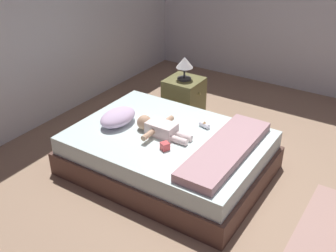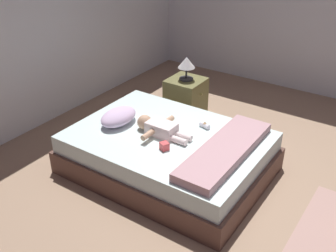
# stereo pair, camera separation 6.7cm
# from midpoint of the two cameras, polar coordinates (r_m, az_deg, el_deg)

# --- Properties ---
(ground_plane) EXTENTS (8.00, 8.00, 0.00)m
(ground_plane) POSITION_cam_midpoint_polar(r_m,az_deg,el_deg) (3.85, 11.92, -11.82)
(ground_plane) COLOR #A08065
(wall_behind_bed) EXTENTS (8.00, 0.12, 2.74)m
(wall_behind_bed) POSITION_cam_midpoint_polar(r_m,az_deg,el_deg) (4.92, -21.35, 14.14)
(wall_behind_bed) COLOR silver
(wall_behind_bed) RESTS_ON ground_plane
(bed) EXTENTS (1.44, 1.98, 0.44)m
(bed) POSITION_cam_midpoint_polar(r_m,az_deg,el_deg) (4.17, -0.46, -3.88)
(bed) COLOR brown
(bed) RESTS_ON ground_plane
(pillow) EXTENTS (0.45, 0.29, 0.16)m
(pillow) POSITION_cam_midpoint_polar(r_m,az_deg,el_deg) (4.25, -7.56, 1.26)
(pillow) COLOR silver
(pillow) RESTS_ON bed
(baby) EXTENTS (0.51, 0.61, 0.15)m
(baby) POSITION_cam_midpoint_polar(r_m,az_deg,el_deg) (4.04, -1.80, -0.29)
(baby) COLOR white
(baby) RESTS_ON bed
(toothbrush) EXTENTS (0.07, 0.12, 0.02)m
(toothbrush) POSITION_cam_midpoint_polar(r_m,az_deg,el_deg) (4.27, -0.22, 0.57)
(toothbrush) COLOR #3B86EE
(toothbrush) RESTS_ON bed
(nightstand) EXTENTS (0.44, 0.47, 0.52)m
(nightstand) POSITION_cam_midpoint_polar(r_m,az_deg,el_deg) (5.25, 1.89, 4.03)
(nightstand) COLOR olive
(nightstand) RESTS_ON ground_plane
(lamp) EXTENTS (0.22, 0.22, 0.30)m
(lamp) POSITION_cam_midpoint_polar(r_m,az_deg,el_deg) (5.07, 1.98, 8.81)
(lamp) COLOR #333338
(lamp) RESTS_ON nightstand
(blanket) EXTENTS (1.29, 0.38, 0.08)m
(blanket) POSITION_cam_midpoint_polar(r_m,az_deg,el_deg) (3.77, 7.67, -3.35)
(blanket) COLOR #BF9097
(blanket) RESTS_ON bed
(toy_block) EXTENTS (0.10, 0.10, 0.07)m
(toy_block) POSITION_cam_midpoint_polar(r_m,az_deg,el_deg) (3.80, -0.94, -2.87)
(toy_block) COLOR #E34D4F
(toy_block) RESTS_ON bed
(baby_bottle) EXTENTS (0.07, 0.12, 0.07)m
(baby_bottle) POSITION_cam_midpoint_polar(r_m,az_deg,el_deg) (4.18, 4.72, 0.14)
(baby_bottle) COLOR white
(baby_bottle) RESTS_ON bed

